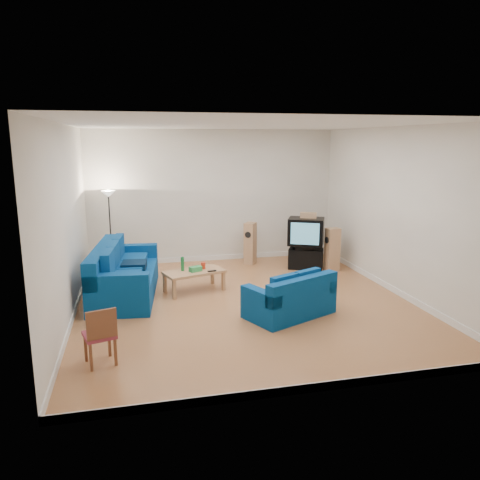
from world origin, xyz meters
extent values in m
cube|color=brown|center=(0.00, 0.00, 0.00)|extent=(6.00, 6.50, 0.01)
cube|color=white|center=(0.00, 0.00, 3.20)|extent=(6.00, 6.50, 0.01)
cube|color=white|center=(0.00, 3.25, 1.60)|extent=(6.00, 0.01, 3.20)
cube|color=white|center=(0.00, -3.25, 1.60)|extent=(6.00, 0.01, 3.20)
cube|color=white|center=(-3.00, 0.00, 1.60)|extent=(0.01, 6.50, 3.20)
cube|color=white|center=(3.00, 0.00, 1.60)|extent=(0.01, 6.50, 3.20)
cube|color=white|center=(0.00, 3.24, 0.06)|extent=(6.00, 0.02, 0.12)
cube|color=white|center=(0.00, -3.24, 0.06)|extent=(6.00, 0.02, 0.12)
cube|color=white|center=(-2.99, 0.00, 0.06)|extent=(0.02, 6.50, 0.12)
cube|color=white|center=(2.99, 0.00, 0.06)|extent=(0.02, 6.50, 0.12)
cube|color=navy|center=(-2.14, 0.92, 0.24)|extent=(1.36, 2.61, 0.48)
cube|color=navy|center=(-2.55, 0.97, 0.72)|extent=(0.53, 2.52, 0.49)
cube|color=navy|center=(-2.01, 2.05, 0.62)|extent=(1.10, 0.37, 0.27)
cube|color=navy|center=(-2.26, -0.20, 0.62)|extent=(1.10, 0.37, 0.27)
cube|color=#051A31|center=(-1.97, 0.91, 0.59)|extent=(0.50, 0.50, 0.14)
cube|color=navy|center=(0.59, -0.78, 0.18)|extent=(1.68, 1.36, 0.36)
cube|color=navy|center=(0.72, -1.07, 0.55)|extent=(1.42, 0.78, 0.37)
cube|color=navy|center=(0.01, -1.05, 0.47)|extent=(0.51, 0.83, 0.21)
cube|color=navy|center=(1.17, -0.51, 0.47)|extent=(0.51, 0.83, 0.21)
cube|color=#051A31|center=(0.53, -0.66, 0.45)|extent=(0.46, 0.46, 0.10)
cube|color=tan|center=(-0.82, 0.88, 0.39)|extent=(1.28, 0.90, 0.05)
cube|color=tan|center=(-1.25, 0.49, 0.18)|extent=(0.08, 0.08, 0.37)
cube|color=tan|center=(-1.39, 0.95, 0.18)|extent=(0.08, 0.08, 0.37)
cube|color=tan|center=(-0.24, 0.81, 0.18)|extent=(0.08, 0.08, 0.37)
cube|color=tan|center=(-0.39, 1.27, 0.18)|extent=(0.08, 0.08, 0.37)
cylinder|color=#197233|center=(-1.04, 0.94, 0.56)|extent=(0.08, 0.08, 0.28)
cube|color=green|center=(-0.80, 0.83, 0.47)|extent=(0.27, 0.22, 0.10)
cylinder|color=red|center=(-0.62, 0.98, 0.48)|extent=(0.10, 0.10, 0.13)
cube|color=black|center=(-0.48, 0.75, 0.43)|extent=(0.18, 0.08, 0.02)
cube|color=black|center=(1.94, 1.98, 0.24)|extent=(0.89, 0.74, 0.47)
cube|color=black|center=(1.90, 1.99, 0.53)|extent=(0.54, 0.48, 0.11)
cube|color=black|center=(1.92, 1.97, 0.89)|extent=(0.97, 0.87, 0.61)
cube|color=teal|center=(1.79, 1.69, 0.89)|extent=(0.58, 0.29, 0.49)
cube|color=tan|center=(1.97, 1.98, 1.26)|extent=(0.40, 0.29, 0.13)
cube|color=tan|center=(0.79, 2.70, 0.50)|extent=(0.36, 0.38, 1.01)
cylinder|color=black|center=(0.70, 2.57, 0.74)|extent=(0.13, 0.10, 0.15)
cube|color=tan|center=(2.45, 1.65, 0.50)|extent=(0.33, 0.27, 1.00)
cylinder|color=black|center=(2.30, 1.63, 0.73)|extent=(0.04, 0.15, 0.15)
cylinder|color=black|center=(-2.45, 2.70, 0.01)|extent=(0.24, 0.24, 0.03)
cylinder|color=black|center=(-2.45, 2.70, 0.89)|extent=(0.03, 0.03, 1.74)
cone|color=white|center=(-2.45, 2.70, 1.79)|extent=(0.32, 0.32, 0.14)
cube|color=brown|center=(-2.56, -2.10, 0.19)|extent=(0.04, 0.04, 0.39)
cube|color=brown|center=(-2.65, -1.80, 0.19)|extent=(0.04, 0.04, 0.39)
cube|color=brown|center=(-2.25, -2.01, 0.19)|extent=(0.04, 0.04, 0.39)
cube|color=brown|center=(-2.34, -1.71, 0.19)|extent=(0.04, 0.04, 0.39)
cube|color=maroon|center=(-2.45, -1.91, 0.41)|extent=(0.48, 0.48, 0.05)
cube|color=brown|center=(-2.40, -2.08, 0.62)|extent=(0.38, 0.14, 0.39)
camera|label=1|loc=(-1.94, -7.97, 2.92)|focal=35.00mm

